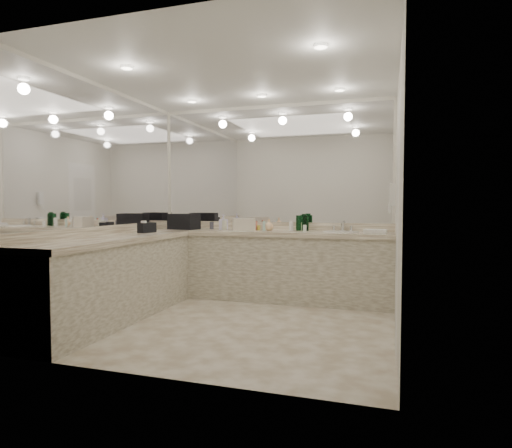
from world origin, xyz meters
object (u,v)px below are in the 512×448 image
(hand_towel, at_px, (375,231))
(soap_bottle_c, at_px, (269,225))
(soap_bottle_a, at_px, (224,223))
(cream_cosmetic_case, at_px, (244,224))
(black_toiletry_bag, at_px, (184,221))
(soap_bottle_b, at_px, (224,222))
(wall_phone, at_px, (393,195))
(sink, at_px, (341,232))

(hand_towel, distance_m, soap_bottle_c, 1.35)
(soap_bottle_a, bearing_deg, cream_cosmetic_case, -3.54)
(hand_towel, height_order, soap_bottle_a, soap_bottle_a)
(black_toiletry_bag, xyz_separation_m, soap_bottle_c, (1.20, 0.07, -0.04))
(soap_bottle_a, relative_size, soap_bottle_b, 0.85)
(hand_towel, bearing_deg, wall_phone, -67.90)
(wall_phone, relative_size, hand_towel, 0.90)
(soap_bottle_a, distance_m, soap_bottle_b, 0.04)
(cream_cosmetic_case, relative_size, soap_bottle_a, 1.63)
(sink, height_order, cream_cosmetic_case, cream_cosmetic_case)
(black_toiletry_bag, xyz_separation_m, soap_bottle_a, (0.58, 0.04, -0.02))
(wall_phone, relative_size, soap_bottle_b, 1.14)
(black_toiletry_bag, height_order, soap_bottle_a, black_toiletry_bag)
(soap_bottle_c, bearing_deg, wall_phone, -18.87)
(cream_cosmetic_case, bearing_deg, soap_bottle_b, 146.05)
(hand_towel, bearing_deg, sink, 175.16)
(soap_bottle_a, bearing_deg, black_toiletry_bag, -176.48)
(wall_phone, xyz_separation_m, cream_cosmetic_case, (-1.87, 0.47, -0.37))
(cream_cosmetic_case, height_order, soap_bottle_c, cream_cosmetic_case)
(hand_towel, distance_m, soap_bottle_a, 1.97)
(black_toiletry_bag, distance_m, soap_bottle_c, 1.20)
(sink, height_order, soap_bottle_b, soap_bottle_b)
(soap_bottle_a, bearing_deg, soap_bottle_c, 3.40)
(black_toiletry_bag, height_order, hand_towel, black_toiletry_bag)
(hand_towel, bearing_deg, soap_bottle_a, 179.28)
(cream_cosmetic_case, height_order, soap_bottle_b, soap_bottle_b)
(wall_phone, distance_m, cream_cosmetic_case, 1.96)
(soap_bottle_b, bearing_deg, wall_phone, -13.49)
(hand_towel, xyz_separation_m, soap_bottle_b, (-1.99, 0.06, 0.08))
(wall_phone, bearing_deg, soap_bottle_b, 166.51)
(sink, relative_size, wall_phone, 1.83)
(sink, distance_m, cream_cosmetic_case, 1.27)
(soap_bottle_c, bearing_deg, cream_cosmetic_case, -170.69)
(cream_cosmetic_case, height_order, hand_towel, cream_cosmetic_case)
(sink, xyz_separation_m, black_toiletry_bag, (-2.13, -0.05, 0.12))
(black_toiletry_bag, bearing_deg, cream_cosmetic_case, 1.21)
(sink, distance_m, soap_bottle_b, 1.58)
(soap_bottle_b, bearing_deg, hand_towel, -1.67)
(sink, xyz_separation_m, cream_cosmetic_case, (-1.27, -0.03, 0.09))
(sink, bearing_deg, hand_towel, -4.84)
(black_toiletry_bag, height_order, soap_bottle_b, black_toiletry_bag)
(hand_towel, bearing_deg, cream_cosmetic_case, 179.76)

